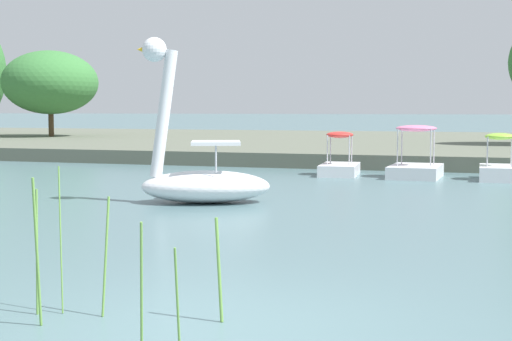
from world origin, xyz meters
TOP-DOWN VIEW (x-y plane):
  - ground_plane at (0.00, 0.00)m, footprint 547.91×547.91m
  - shore_bank_far at (0.00, 32.87)m, footprint 151.23×27.42m
  - swan_boat at (-3.90, 9.06)m, footprint 3.26×2.43m
  - pedal_boat_lime at (2.50, 16.88)m, footprint 1.19×2.08m
  - pedal_boat_pink at (0.03, 16.94)m, footprint 1.54×2.38m
  - pedal_boat_red at (-2.38, 17.03)m, footprint 1.35×2.27m
  - tree_broadleaf_left at (-22.09, 30.74)m, footprint 6.54×6.68m
  - reed_clump_foreground at (-1.76, -0.42)m, footprint 3.77×1.33m

SIDE VIEW (x-z plane):
  - ground_plane at x=0.00m, z-range 0.00..0.00m
  - shore_bank_far at x=0.00m, z-range 0.00..0.53m
  - pedal_boat_red at x=-2.38m, z-range -0.34..1.06m
  - pedal_boat_lime at x=2.50m, z-range -0.33..1.08m
  - pedal_boat_pink at x=0.03m, z-range -0.39..1.23m
  - reed_clump_foreground at x=-1.76m, z-range -0.14..1.40m
  - swan_boat at x=-3.90m, z-range -1.21..2.52m
  - tree_broadleaf_left at x=-22.09m, z-range 1.17..6.06m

